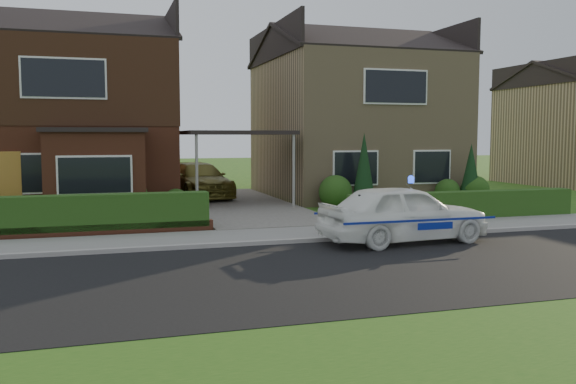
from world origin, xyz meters
name	(u,v)px	position (x,y,z in m)	size (l,w,h in m)	color
ground	(360,269)	(0.00, 0.00, 0.00)	(120.00, 120.00, 0.00)	#245115
road	(360,269)	(0.00, 0.00, 0.00)	(60.00, 6.00, 0.02)	black
kerb	(309,241)	(0.00, 3.05, 0.06)	(60.00, 0.16, 0.12)	#9E9993
sidewalk	(295,234)	(0.00, 4.10, 0.05)	(60.00, 2.00, 0.10)	slate
grass_verge	(535,359)	(0.00, -5.00, 0.00)	(60.00, 4.00, 0.01)	#245115
driveway	(238,205)	(0.00, 11.00, 0.06)	(3.80, 12.00, 0.12)	#666059
house_left	(71,103)	(-5.78, 13.90, 3.81)	(7.50, 9.53, 7.25)	brown
house_right	(353,111)	(5.80, 13.99, 3.66)	(7.50, 8.06, 7.25)	tan
carport_link	(238,134)	(0.00, 10.95, 2.66)	(3.80, 3.00, 2.77)	black
dwarf_wall	(59,233)	(-5.80, 5.30, 0.18)	(7.70, 0.25, 0.36)	brown
hedge_left	(60,239)	(-5.80, 5.45, 0.00)	(7.50, 0.55, 0.90)	#1A3C13
hedge_right	(463,221)	(5.80, 5.35, 0.00)	(7.50, 0.55, 0.80)	#1A3C13
shrub_left_mid	(127,196)	(-4.00, 9.30, 0.66)	(1.32, 1.32, 1.32)	#1A3C13
shrub_left_near	(176,201)	(-2.40, 9.60, 0.42)	(0.84, 0.84, 0.84)	#1A3C13
shrub_right_near	(335,192)	(3.20, 9.40, 0.60)	(1.20, 1.20, 1.20)	#1A3C13
shrub_right_mid	(447,191)	(7.80, 9.50, 0.48)	(0.96, 0.96, 0.96)	#1A3C13
shrub_right_far	(475,190)	(8.80, 9.20, 0.54)	(1.08, 1.08, 1.08)	#1A3C13
conifer_a	(364,172)	(4.20, 9.20, 1.30)	(0.90, 0.90, 2.60)	black
conifer_b	(471,175)	(8.60, 9.20, 1.10)	(0.90, 0.90, 2.20)	black
police_car	(403,214)	(2.19, 2.40, 0.71)	(3.83, 4.29, 1.58)	white
driveway_car	(199,180)	(-1.00, 13.71, 0.81)	(1.92, 4.72, 1.37)	olive
potted_plant_a	(158,205)	(-3.07, 8.86, 0.38)	(0.40, 0.27, 0.77)	gray
potted_plant_b	(6,221)	(-7.16, 6.45, 0.37)	(0.33, 0.40, 0.73)	gray
potted_plant_c	(105,208)	(-4.67, 8.94, 0.34)	(0.38, 0.38, 0.68)	gray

